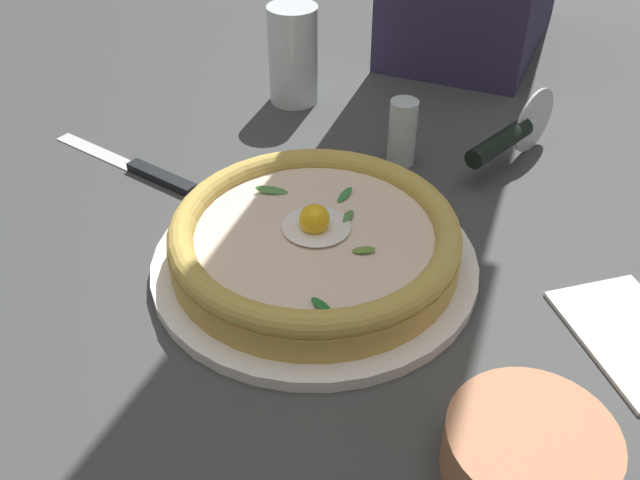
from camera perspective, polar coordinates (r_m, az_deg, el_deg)
The scene contains 9 objects.
ground_plane at distance 0.67m, azimuth -0.42°, elevation -3.18°, with size 2.40×2.40×0.03m, color #3C3F3F.
pizza_plate at distance 0.66m, azimuth 0.00°, elevation -1.78°, with size 0.31×0.31×0.01m, color white.
pizza at distance 0.64m, azimuth -0.00°, elevation 0.18°, with size 0.27×0.27×0.06m.
side_bowl at distance 0.52m, azimuth 16.66°, elevation -16.26°, with size 0.12×0.12×0.04m, color #BA7953.
pizza_cutter at distance 0.82m, azimuth 15.20°, elevation 8.17°, with size 0.08×0.15×0.08m.
table_knife at distance 0.82m, azimuth -14.23°, elevation 5.57°, with size 0.21×0.08×0.01m.
drinking_glass at distance 0.93m, azimuth -2.18°, elevation 14.31°, with size 0.06×0.06×0.13m.
folded_napkin at distance 0.65m, azimuth 24.28°, elevation -7.19°, with size 0.14×0.09×0.01m, color white.
pepper_shaker at distance 0.80m, azimuth 6.73°, elevation 8.71°, with size 0.03×0.03×0.08m, color silver.
Camera 1 is at (0.16, -0.48, 0.43)m, focal length 39.24 mm.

